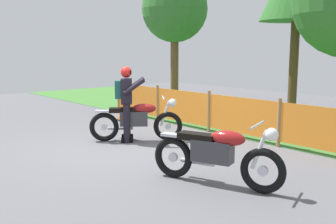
{
  "coord_description": "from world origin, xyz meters",
  "views": [
    {
      "loc": [
        6.63,
        -4.67,
        2.05
      ],
      "look_at": [
        1.19,
        0.03,
        0.9
      ],
      "focal_mm": 41.52,
      "sensor_mm": 36.0,
      "label": 1
    }
  ],
  "objects_px": {
    "motorcycle_lead": "(216,154)",
    "rider_trailing": "(126,100)",
    "traffic_cone": "(122,112)",
    "motorcycle_trailing": "(137,120)"
  },
  "relations": [
    {
      "from": "motorcycle_lead",
      "to": "motorcycle_trailing",
      "type": "bearing_deg",
      "value": 145.46
    },
    {
      "from": "motorcycle_lead",
      "to": "rider_trailing",
      "type": "relative_size",
      "value": 1.21
    },
    {
      "from": "motorcycle_lead",
      "to": "traffic_cone",
      "type": "bearing_deg",
      "value": 139.83
    },
    {
      "from": "motorcycle_lead",
      "to": "rider_trailing",
      "type": "distance_m",
      "value": 3.4
    },
    {
      "from": "motorcycle_lead",
      "to": "traffic_cone",
      "type": "height_order",
      "value": "motorcycle_lead"
    },
    {
      "from": "motorcycle_trailing",
      "to": "traffic_cone",
      "type": "distance_m",
      "value": 2.69
    },
    {
      "from": "traffic_cone",
      "to": "motorcycle_lead",
      "type": "bearing_deg",
      "value": -20.2
    },
    {
      "from": "rider_trailing",
      "to": "traffic_cone",
      "type": "bearing_deg",
      "value": 94.84
    },
    {
      "from": "traffic_cone",
      "to": "rider_trailing",
      "type": "bearing_deg",
      "value": -31.95
    },
    {
      "from": "motorcycle_lead",
      "to": "motorcycle_trailing",
      "type": "height_order",
      "value": "motorcycle_lead"
    }
  ]
}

